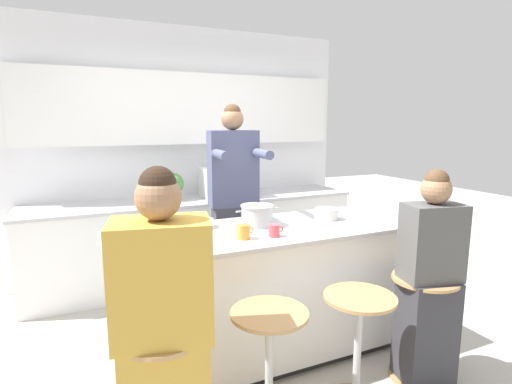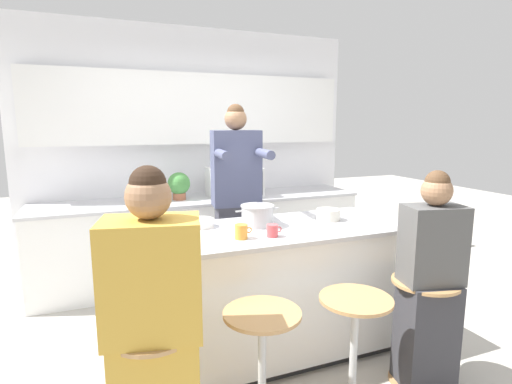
{
  "view_description": "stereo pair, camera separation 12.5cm",
  "coord_description": "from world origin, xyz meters",
  "px_view_note": "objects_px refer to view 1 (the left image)",
  "views": [
    {
      "loc": [
        -1.14,
        -2.45,
        1.66
      ],
      "look_at": [
        0.0,
        0.08,
        1.19
      ],
      "focal_mm": 28.0,
      "sensor_mm": 36.0,
      "label": 1
    },
    {
      "loc": [
        -1.03,
        -2.5,
        1.66
      ],
      "look_at": [
        0.0,
        0.08,
        1.19
      ],
      "focal_mm": 28.0,
      "sensor_mm": 36.0,
      "label": 2
    }
  ],
  "objects_px": {
    "microwave": "(228,182)",
    "potted_plant": "(173,185)",
    "kitchen_island": "(261,292)",
    "fruit_bowl": "(200,223)",
    "bar_stool_center_left": "(269,362)",
    "banana_bunch": "(135,250)",
    "bar_stool_center_right": "(358,342)",
    "person_seated_near": "(429,288)",
    "coffee_cup_near": "(274,230)",
    "person_cooking": "(234,213)",
    "person_wrapped_blanket": "(164,334)",
    "coffee_cup_far": "(243,232)",
    "cooking_pot": "(257,215)",
    "bar_stool_rightmost": "(422,320)"
  },
  "relations": [
    {
      "from": "person_cooking",
      "to": "cooking_pot",
      "type": "bearing_deg",
      "value": -87.69
    },
    {
      "from": "person_wrapped_blanket",
      "to": "coffee_cup_far",
      "type": "distance_m",
      "value": 0.88
    },
    {
      "from": "banana_bunch",
      "to": "potted_plant",
      "type": "distance_m",
      "value": 1.89
    },
    {
      "from": "bar_stool_center_right",
      "to": "banana_bunch",
      "type": "height_order",
      "value": "banana_bunch"
    },
    {
      "from": "bar_stool_center_left",
      "to": "banana_bunch",
      "type": "distance_m",
      "value": 0.96
    },
    {
      "from": "cooking_pot",
      "to": "microwave",
      "type": "xyz_separation_m",
      "value": [
        0.32,
        1.46,
        0.03
      ]
    },
    {
      "from": "person_wrapped_blanket",
      "to": "cooking_pot",
      "type": "xyz_separation_m",
      "value": [
        0.84,
        0.82,
        0.31
      ]
    },
    {
      "from": "bar_stool_rightmost",
      "to": "kitchen_island",
      "type": "bearing_deg",
      "value": 140.19
    },
    {
      "from": "cooking_pot",
      "to": "banana_bunch",
      "type": "relative_size",
      "value": 2.24
    },
    {
      "from": "person_wrapped_blanket",
      "to": "microwave",
      "type": "bearing_deg",
      "value": 75.19
    },
    {
      "from": "microwave",
      "to": "potted_plant",
      "type": "xyz_separation_m",
      "value": [
        -0.59,
        0.04,
        -0.0
      ]
    },
    {
      "from": "person_cooking",
      "to": "cooking_pot",
      "type": "distance_m",
      "value": 0.6
    },
    {
      "from": "bar_stool_rightmost",
      "to": "banana_bunch",
      "type": "bearing_deg",
      "value": 163.5
    },
    {
      "from": "bar_stool_center_left",
      "to": "fruit_bowl",
      "type": "xyz_separation_m",
      "value": [
        -0.09,
        0.92,
        0.56
      ]
    },
    {
      "from": "bar_stool_rightmost",
      "to": "microwave",
      "type": "bearing_deg",
      "value": 102.53
    },
    {
      "from": "kitchen_island",
      "to": "fruit_bowl",
      "type": "distance_m",
      "value": 0.65
    },
    {
      "from": "person_cooking",
      "to": "coffee_cup_far",
      "type": "bearing_deg",
      "value": -100.42
    },
    {
      "from": "fruit_bowl",
      "to": "potted_plant",
      "type": "relative_size",
      "value": 0.67
    },
    {
      "from": "bar_stool_rightmost",
      "to": "person_cooking",
      "type": "xyz_separation_m",
      "value": [
        -0.78,
        1.38,
        0.5
      ]
    },
    {
      "from": "person_seated_near",
      "to": "fruit_bowl",
      "type": "height_order",
      "value": "person_seated_near"
    },
    {
      "from": "kitchen_island",
      "to": "fruit_bowl",
      "type": "xyz_separation_m",
      "value": [
        -0.37,
        0.22,
        0.49
      ]
    },
    {
      "from": "fruit_bowl",
      "to": "microwave",
      "type": "distance_m",
      "value": 1.51
    },
    {
      "from": "bar_stool_center_left",
      "to": "person_cooking",
      "type": "xyz_separation_m",
      "value": [
        0.34,
        1.39,
        0.5
      ]
    },
    {
      "from": "microwave",
      "to": "person_cooking",
      "type": "bearing_deg",
      "value": -107.62
    },
    {
      "from": "kitchen_island",
      "to": "coffee_cup_far",
      "type": "bearing_deg",
      "value": -139.15
    },
    {
      "from": "kitchen_island",
      "to": "bar_stool_center_left",
      "type": "height_order",
      "value": "kitchen_island"
    },
    {
      "from": "coffee_cup_far",
      "to": "banana_bunch",
      "type": "height_order",
      "value": "coffee_cup_far"
    },
    {
      "from": "cooking_pot",
      "to": "potted_plant",
      "type": "relative_size",
      "value": 1.15
    },
    {
      "from": "coffee_cup_near",
      "to": "cooking_pot",
      "type": "bearing_deg",
      "value": 86.89
    },
    {
      "from": "person_cooking",
      "to": "bar_stool_rightmost",
      "type": "bearing_deg",
      "value": -54.03
    },
    {
      "from": "person_cooking",
      "to": "coffee_cup_near",
      "type": "distance_m",
      "value": 0.89
    },
    {
      "from": "person_seated_near",
      "to": "coffee_cup_near",
      "type": "bearing_deg",
      "value": 161.06
    },
    {
      "from": "person_wrapped_blanket",
      "to": "cooking_pot",
      "type": "distance_m",
      "value": 1.22
    },
    {
      "from": "bar_stool_center_left",
      "to": "bar_stool_center_right",
      "type": "height_order",
      "value": "same"
    },
    {
      "from": "bar_stool_rightmost",
      "to": "coffee_cup_near",
      "type": "xyz_separation_m",
      "value": [
        -0.84,
        0.49,
        0.57
      ]
    },
    {
      "from": "fruit_bowl",
      "to": "potted_plant",
      "type": "xyz_separation_m",
      "value": [
        0.12,
        1.38,
        0.07
      ]
    },
    {
      "from": "bar_stool_center_left",
      "to": "fruit_bowl",
      "type": "bearing_deg",
      "value": 95.79
    },
    {
      "from": "person_cooking",
      "to": "coffee_cup_near",
      "type": "height_order",
      "value": "person_cooking"
    },
    {
      "from": "coffee_cup_near",
      "to": "bar_stool_center_left",
      "type": "bearing_deg",
      "value": -119.06
    },
    {
      "from": "person_wrapped_blanket",
      "to": "person_seated_near",
      "type": "distance_m",
      "value": 1.66
    },
    {
      "from": "potted_plant",
      "to": "bar_stool_center_right",
      "type": "bearing_deg",
      "value": -77.12
    },
    {
      "from": "cooking_pot",
      "to": "person_cooking",
      "type": "bearing_deg",
      "value": 85.7
    },
    {
      "from": "fruit_bowl",
      "to": "banana_bunch",
      "type": "bearing_deg",
      "value": -140.95
    },
    {
      "from": "person_seated_near",
      "to": "coffee_cup_near",
      "type": "relative_size",
      "value": 13.04
    },
    {
      "from": "person_seated_near",
      "to": "fruit_bowl",
      "type": "distance_m",
      "value": 1.57
    },
    {
      "from": "person_cooking",
      "to": "person_wrapped_blanket",
      "type": "bearing_deg",
      "value": -115.65
    },
    {
      "from": "bar_stool_center_right",
      "to": "coffee_cup_far",
      "type": "bearing_deg",
      "value": 130.23
    },
    {
      "from": "person_seated_near",
      "to": "banana_bunch",
      "type": "distance_m",
      "value": 1.82
    },
    {
      "from": "kitchen_island",
      "to": "banana_bunch",
      "type": "xyz_separation_m",
      "value": [
        -0.87,
        -0.19,
        0.49
      ]
    },
    {
      "from": "person_cooking",
      "to": "person_wrapped_blanket",
      "type": "height_order",
      "value": "person_cooking"
    }
  ]
}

